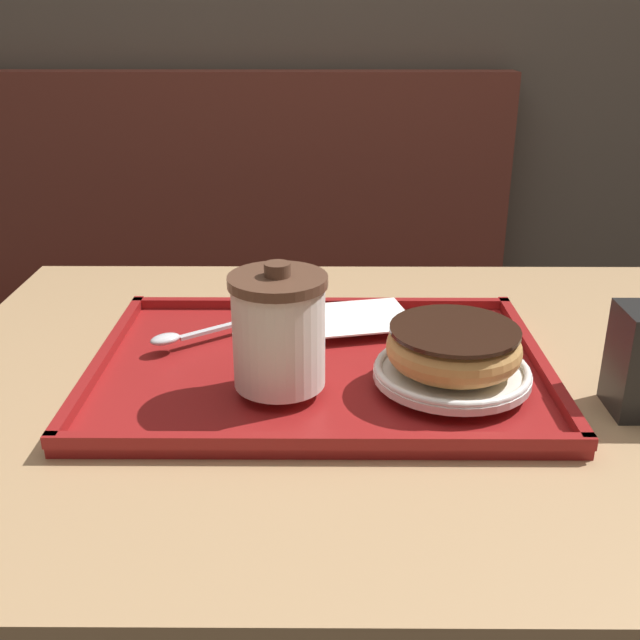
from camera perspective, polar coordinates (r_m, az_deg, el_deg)
The scene contains 8 objects.
booth_bench at distance 1.81m, azimuth -6.71°, elevation -4.17°, with size 1.30×0.44×1.00m.
cafe_table at distance 0.92m, azimuth 2.15°, elevation -13.75°, with size 0.94×0.74×0.76m.
serving_tray at distance 0.82m, azimuth 0.00°, elevation -3.67°, with size 0.49×0.35×0.02m.
napkin_paper at distance 0.91m, azimuth 2.92°, elevation 0.22°, with size 0.14×0.13×0.00m.
coffee_cup_front at distance 0.73m, azimuth -3.17°, elevation -0.76°, with size 0.10×0.10×0.13m.
plate_with_chocolate_donut at distance 0.77m, azimuth 10.01°, elevation -3.89°, with size 0.16×0.16×0.01m.
donut_chocolate_glazed at distance 0.76m, azimuth 10.15°, elevation -2.00°, with size 0.13×0.13×0.04m.
spoon at distance 0.86m, azimuth -10.04°, elevation -1.08°, with size 0.14×0.11×0.01m.
Camera 1 is at (-0.03, -0.74, 1.12)m, focal length 42.00 mm.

